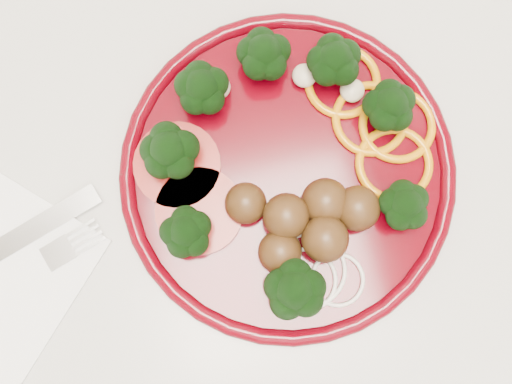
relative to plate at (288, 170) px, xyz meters
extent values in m
cube|color=silver|center=(0.12, -0.02, -0.48)|extent=(2.40, 0.60, 0.87)
cube|color=#BBBAB1|center=(0.12, -0.02, -0.03)|extent=(2.40, 0.60, 0.03)
cylinder|color=#490009|center=(0.00, 0.00, -0.01)|extent=(0.29, 0.29, 0.01)
torus|color=#490009|center=(0.00, 0.00, -0.01)|extent=(0.29, 0.29, 0.01)
sphere|color=#4A2E12|center=(-0.02, -0.07, 0.01)|extent=(0.04, 0.04, 0.04)
sphere|color=#4A2E12|center=(0.02, -0.03, 0.01)|extent=(0.04, 0.04, 0.04)
sphere|color=#4A2E12|center=(-0.04, -0.02, 0.01)|extent=(0.04, 0.04, 0.04)
sphere|color=#4A2E12|center=(-0.01, -0.04, 0.01)|extent=(0.04, 0.04, 0.04)
sphere|color=#4A2E12|center=(0.01, -0.06, 0.01)|extent=(0.04, 0.04, 0.04)
sphere|color=#4A2E12|center=(0.05, -0.05, 0.01)|extent=(0.04, 0.04, 0.04)
torus|color=#CA7807|center=(0.08, 0.03, 0.00)|extent=(0.07, 0.07, 0.01)
torus|color=#CA7807|center=(0.09, -0.01, 0.00)|extent=(0.07, 0.07, 0.01)
torus|color=#CA7807|center=(0.06, 0.07, 0.00)|extent=(0.07, 0.07, 0.01)
torus|color=#CA7807|center=(0.10, 0.02, 0.00)|extent=(0.07, 0.07, 0.01)
cylinder|color=#720A07|center=(-0.09, 0.03, 0.00)|extent=(0.07, 0.07, 0.01)
cylinder|color=#720A07|center=(-0.08, -0.02, 0.00)|extent=(0.07, 0.07, 0.01)
torus|color=beige|center=(-0.01, -0.09, -0.01)|extent=(0.05, 0.05, 0.00)
torus|color=beige|center=(0.02, -0.10, -0.01)|extent=(0.05, 0.05, 0.00)
torus|color=beige|center=(0.00, -0.09, -0.01)|extent=(0.06, 0.06, 0.00)
ellipsoid|color=#C6B793|center=(0.03, 0.08, 0.00)|extent=(0.02, 0.02, 0.01)
ellipsoid|color=#C6B793|center=(-0.04, 0.08, 0.00)|extent=(0.02, 0.02, 0.01)
ellipsoid|color=#C6B793|center=(0.07, 0.06, 0.00)|extent=(0.02, 0.02, 0.01)
cube|color=silver|center=(-0.22, 0.00, -0.01)|extent=(0.12, 0.05, 0.00)
cube|color=silver|center=(-0.21, -0.02, -0.01)|extent=(0.03, 0.03, 0.00)
cube|color=silver|center=(-0.18, -0.02, -0.01)|extent=(0.03, 0.01, 0.00)
cube|color=silver|center=(-0.18, -0.02, -0.01)|extent=(0.03, 0.01, 0.00)
cube|color=silver|center=(-0.18, -0.01, -0.01)|extent=(0.03, 0.01, 0.00)
cube|color=silver|center=(-0.18, -0.01, -0.01)|extent=(0.03, 0.01, 0.00)
camera|label=1|loc=(-0.05, -0.08, 0.53)|focal=45.00mm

